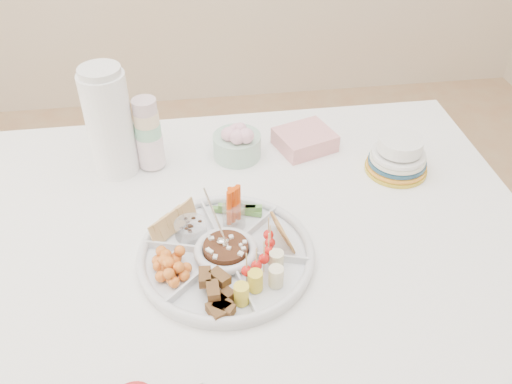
{
  "coord_description": "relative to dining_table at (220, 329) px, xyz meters",
  "views": [
    {
      "loc": [
        -0.03,
        -0.94,
        1.62
      ],
      "look_at": [
        0.1,
        -0.01,
        0.86
      ],
      "focal_mm": 38.0,
      "sensor_mm": 36.0,
      "label": 1
    }
  ],
  "objects": [
    {
      "name": "dining_table",
      "position": [
        0.0,
        0.0,
        0.0
      ],
      "size": [
        1.52,
        1.02,
        0.76
      ],
      "primitive_type": "cube",
      "color": "white",
      "rests_on": "floor"
    },
    {
      "name": "party_tray",
      "position": [
        0.02,
        -0.11,
        0.4
      ],
      "size": [
        0.47,
        0.47,
        0.04
      ],
      "primitive_type": "cylinder",
      "rotation": [
        0.0,
        0.0,
        -0.29
      ],
      "color": "white",
      "rests_on": "dining_table"
    },
    {
      "name": "bean_dip",
      "position": [
        0.02,
        -0.11,
        0.41
      ],
      "size": [
        0.12,
        0.12,
        0.04
      ],
      "primitive_type": "cylinder",
      "rotation": [
        0.0,
        0.0,
        -0.29
      ],
      "color": "#4A2411",
      "rests_on": "party_tray"
    },
    {
      "name": "tortillas",
      "position": [
        0.15,
        -0.07,
        0.42
      ],
      "size": [
        0.11,
        0.11,
        0.05
      ],
      "primitive_type": null,
      "rotation": [
        0.0,
        0.0,
        -0.29
      ],
      "color": "#AC662C",
      "rests_on": "party_tray"
    },
    {
      "name": "carrot_cucumber",
      "position": [
        0.06,
        0.02,
        0.44
      ],
      "size": [
        0.13,
        0.13,
        0.1
      ],
      "primitive_type": null,
      "rotation": [
        0.0,
        0.0,
        -0.29
      ],
      "color": "#DF4406",
      "rests_on": "party_tray"
    },
    {
      "name": "pita_raisins",
      "position": [
        -0.07,
        -0.01,
        0.42
      ],
      "size": [
        0.13,
        0.13,
        0.05
      ],
      "primitive_type": null,
      "rotation": [
        0.0,
        0.0,
        -0.29
      ],
      "color": "#E3AC63",
      "rests_on": "party_tray"
    },
    {
      "name": "cherries",
      "position": [
        -0.11,
        -0.14,
        0.42
      ],
      "size": [
        0.13,
        0.13,
        0.04
      ],
      "primitive_type": null,
      "rotation": [
        0.0,
        0.0,
        -0.29
      ],
      "color": "orange",
      "rests_on": "party_tray"
    },
    {
      "name": "granola_chunks",
      "position": [
        -0.02,
        -0.23,
        0.42
      ],
      "size": [
        0.14,
        0.14,
        0.05
      ],
      "primitive_type": null,
      "rotation": [
        0.0,
        0.0,
        -0.29
      ],
      "color": "brown",
      "rests_on": "party_tray"
    },
    {
      "name": "banana_tomato",
      "position": [
        0.11,
        -0.2,
        0.44
      ],
      "size": [
        0.12,
        0.12,
        0.08
      ],
      "primitive_type": null,
      "rotation": [
        0.0,
        0.0,
        -0.29
      ],
      "color": "#E7CB68",
      "rests_on": "party_tray"
    },
    {
      "name": "cup_stack",
      "position": [
        -0.14,
        0.28,
        0.48
      ],
      "size": [
        0.09,
        0.09,
        0.2
      ],
      "primitive_type": "cylinder",
      "rotation": [
        0.0,
        0.0,
        0.38
      ],
      "color": "white",
      "rests_on": "dining_table"
    },
    {
      "name": "thermos",
      "position": [
        -0.23,
        0.27,
        0.53
      ],
      "size": [
        0.13,
        0.13,
        0.3
      ],
      "primitive_type": "cylinder",
      "rotation": [
        0.0,
        0.0,
        0.14
      ],
      "color": "white",
      "rests_on": "dining_table"
    },
    {
      "name": "flower_bowl",
      "position": [
        0.09,
        0.29,
        0.43
      ],
      "size": [
        0.15,
        0.15,
        0.1
      ],
      "primitive_type": "cylinder",
      "rotation": [
        0.0,
        0.0,
        -0.18
      ],
      "color": "silver",
      "rests_on": "dining_table"
    },
    {
      "name": "napkin_stack",
      "position": [
        0.28,
        0.3,
        0.4
      ],
      "size": [
        0.18,
        0.17,
        0.05
      ],
      "primitive_type": "cube",
      "rotation": [
        0.0,
        0.0,
        0.33
      ],
      "color": "pink",
      "rests_on": "dining_table"
    },
    {
      "name": "plate_stack",
      "position": [
        0.5,
        0.16,
        0.43
      ],
      "size": [
        0.19,
        0.19,
        0.11
      ],
      "primitive_type": "cylinder",
      "rotation": [
        0.0,
        0.0,
        0.17
      ],
      "color": "yellow",
      "rests_on": "dining_table"
    }
  ]
}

